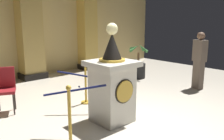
# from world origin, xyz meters

# --- Properties ---
(ground_plane) EXTENTS (12.14, 12.14, 0.00)m
(ground_plane) POSITION_xyz_m (0.00, 0.00, 0.00)
(ground_plane) COLOR beige
(back_wall) EXTENTS (12.14, 0.16, 4.00)m
(back_wall) POSITION_xyz_m (0.00, 5.16, 2.00)
(back_wall) COLOR tan
(back_wall) RESTS_ON ground_plane
(pedestal_clock) EXTENTS (0.82, 0.82, 1.89)m
(pedestal_clock) POSITION_xyz_m (-0.31, 0.42, 0.73)
(pedestal_clock) COLOR beige
(pedestal_clock) RESTS_ON ground_plane
(stanchion_near) EXTENTS (0.24, 0.24, 1.00)m
(stanchion_near) POSITION_xyz_m (-0.09, 1.60, 0.35)
(stanchion_near) COLOR gold
(stanchion_near) RESTS_ON ground_plane
(stanchion_far) EXTENTS (0.24, 0.24, 1.03)m
(stanchion_far) POSITION_xyz_m (-1.49, 0.04, 0.36)
(stanchion_far) COLOR gold
(stanchion_far) RESTS_ON ground_plane
(velvet_rope) EXTENTS (1.51, 1.51, 0.22)m
(velvet_rope) POSITION_xyz_m (-0.79, 0.82, 0.79)
(velvet_rope) COLOR #141947
(column_right) EXTENTS (0.72, 0.72, 3.84)m
(column_right) POSITION_xyz_m (2.33, 4.85, 1.91)
(column_right) COLOR black
(column_right) RESTS_ON ground_plane
(column_centre_rear) EXTENTS (0.85, 0.85, 3.84)m
(column_centre_rear) POSITION_xyz_m (0.00, 4.85, 1.91)
(column_centre_rear) COLOR black
(column_centre_rear) RESTS_ON ground_plane
(potted_palm_right) EXTENTS (0.73, 0.73, 1.17)m
(potted_palm_right) POSITION_xyz_m (2.68, 2.44, 0.34)
(potted_palm_right) COLOR black
(potted_palm_right) RESTS_ON ground_plane
(bystander_guest) EXTENTS (0.32, 0.41, 1.61)m
(bystander_guest) POSITION_xyz_m (3.00, 0.45, 0.85)
(bystander_guest) COLOR brown
(bystander_guest) RESTS_ON ground_plane
(cafe_chair_red) EXTENTS (0.53, 0.53, 0.96)m
(cafe_chair_red) POSITION_xyz_m (-1.67, 2.28, 0.57)
(cafe_chair_red) COLOR black
(cafe_chair_red) RESTS_ON ground_plane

